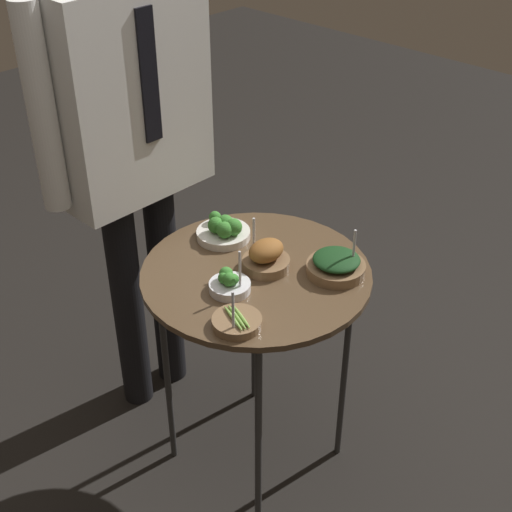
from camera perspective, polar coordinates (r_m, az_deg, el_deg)
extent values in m
plane|color=black|center=(2.47, 0.00, -15.46)|extent=(8.00, 8.00, 0.00)
cylinder|color=brown|center=(1.97, 0.00, -1.43)|extent=(0.64, 0.64, 0.02)
cylinder|color=#2D2D2D|center=(2.23, 7.10, -9.13)|extent=(0.02, 0.02, 0.72)
cylinder|color=#2D2D2D|center=(2.02, 0.19, -14.60)|extent=(0.02, 0.02, 0.72)
cylinder|color=#2D2D2D|center=(2.41, -0.15, -4.90)|extent=(0.02, 0.02, 0.72)
cylinder|color=#2D2D2D|center=(2.22, -7.14, -9.36)|extent=(0.02, 0.02, 0.72)
cylinder|color=brown|center=(1.97, 0.80, -0.61)|extent=(0.13, 0.13, 0.03)
ellipsoid|color=brown|center=(1.95, 0.81, 0.45)|extent=(0.11, 0.08, 0.06)
cylinder|color=silver|center=(1.95, -0.17, 1.14)|extent=(0.01, 0.01, 0.15)
cylinder|color=silver|center=(2.11, -2.63, 1.76)|extent=(0.16, 0.16, 0.02)
sphere|color=#387F2D|center=(2.09, -2.47, 2.67)|extent=(0.05, 0.05, 0.05)
sphere|color=#387F2D|center=(2.13, -3.30, 3.12)|extent=(0.04, 0.04, 0.04)
sphere|color=#387F2D|center=(2.08, -3.23, 2.48)|extent=(0.05, 0.05, 0.05)
sphere|color=#387F2D|center=(2.06, -2.54, 2.09)|extent=(0.05, 0.05, 0.05)
sphere|color=#387F2D|center=(2.07, -1.82, 2.33)|extent=(0.05, 0.05, 0.05)
cylinder|color=brown|center=(1.96, 6.40, -1.01)|extent=(0.16, 0.16, 0.03)
ellipsoid|color=#143816|center=(1.94, 6.46, -0.28)|extent=(0.13, 0.13, 0.03)
cylinder|color=silver|center=(1.94, 7.81, 0.35)|extent=(0.01, 0.01, 0.14)
cylinder|color=brown|center=(1.77, -1.53, -5.30)|extent=(0.13, 0.13, 0.02)
ellipsoid|color=#7AA847|center=(1.76, -1.24, -4.81)|extent=(0.05, 0.10, 0.01)
ellipsoid|color=#7AA847|center=(1.76, -1.54, -4.90)|extent=(0.05, 0.10, 0.01)
ellipsoid|color=#7AA847|center=(1.76, -1.85, -4.99)|extent=(0.05, 0.10, 0.01)
cylinder|color=silver|center=(1.71, -1.84, -4.60)|extent=(0.01, 0.01, 0.13)
cylinder|color=silver|center=(1.89, -2.11, -2.48)|extent=(0.11, 0.11, 0.02)
sphere|color=#387F2D|center=(1.87, -2.10, -1.83)|extent=(0.03, 0.03, 0.03)
sphere|color=#387F2D|center=(1.88, -2.41, -1.43)|extent=(0.04, 0.04, 0.04)
sphere|color=#387F2D|center=(1.87, -2.55, -1.78)|extent=(0.03, 0.03, 0.03)
sphere|color=#387F2D|center=(1.86, -2.16, -1.89)|extent=(0.04, 0.04, 0.04)
sphere|color=#387F2D|center=(1.87, -1.83, -1.87)|extent=(0.03, 0.03, 0.03)
cylinder|color=silver|center=(1.84, -1.29, -1.33)|extent=(0.01, 0.01, 0.13)
cylinder|color=black|center=(2.42, -10.20, -3.92)|extent=(0.10, 0.10, 0.82)
cylinder|color=black|center=(2.49, -7.28, -2.31)|extent=(0.10, 0.10, 0.82)
cube|color=silver|center=(2.11, -10.40, 12.74)|extent=(0.46, 0.22, 0.62)
cube|color=black|center=(2.00, -8.55, 13.98)|extent=(0.05, 0.01, 0.37)
cylinder|color=silver|center=(1.97, -16.77, 11.07)|extent=(0.08, 0.08, 0.57)
cylinder|color=silver|center=(2.26, -4.89, 15.24)|extent=(0.08, 0.08, 0.57)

